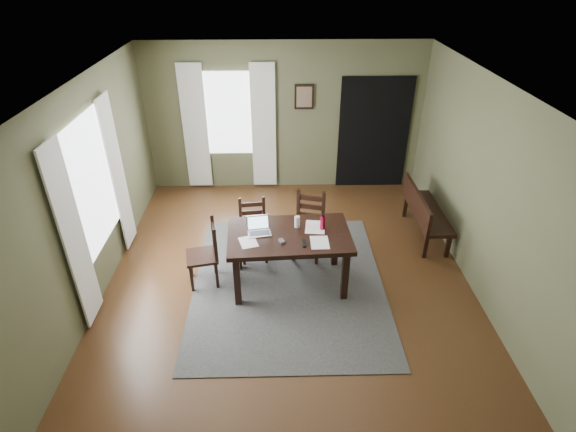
{
  "coord_description": "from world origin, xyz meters",
  "views": [
    {
      "loc": [
        -0.13,
        -4.89,
        4.0
      ],
      "look_at": [
        0.0,
        0.3,
        0.9
      ],
      "focal_mm": 28.0,
      "sensor_mm": 36.0,
      "label": 1
    }
  ],
  "objects_px": {
    "laptop": "(259,228)",
    "chair_back_left": "(253,230)",
    "chair_back_right": "(309,226)",
    "dining_table": "(289,240)",
    "chair_end": "(206,254)",
    "water_bottle": "(323,222)",
    "bench": "(423,210)"
  },
  "relations": [
    {
      "from": "chair_back_right",
      "to": "water_bottle",
      "type": "height_order",
      "value": "water_bottle"
    },
    {
      "from": "laptop",
      "to": "chair_back_left",
      "type": "bearing_deg",
      "value": 91.28
    },
    {
      "from": "chair_back_right",
      "to": "dining_table",
      "type": "bearing_deg",
      "value": -99.13
    },
    {
      "from": "dining_table",
      "to": "water_bottle",
      "type": "bearing_deg",
      "value": 10.69
    },
    {
      "from": "dining_table",
      "to": "chair_back_left",
      "type": "bearing_deg",
      "value": 124.52
    },
    {
      "from": "bench",
      "to": "laptop",
      "type": "distance_m",
      "value": 2.79
    },
    {
      "from": "laptop",
      "to": "water_bottle",
      "type": "bearing_deg",
      "value": -5.94
    },
    {
      "from": "dining_table",
      "to": "chair_back_left",
      "type": "relative_size",
      "value": 1.8
    },
    {
      "from": "chair_end",
      "to": "laptop",
      "type": "distance_m",
      "value": 0.83
    },
    {
      "from": "dining_table",
      "to": "chair_back_right",
      "type": "bearing_deg",
      "value": 62.93
    },
    {
      "from": "chair_back_left",
      "to": "chair_end",
      "type": "bearing_deg",
      "value": -142.31
    },
    {
      "from": "chair_back_right",
      "to": "bench",
      "type": "height_order",
      "value": "chair_back_right"
    },
    {
      "from": "chair_back_left",
      "to": "bench",
      "type": "distance_m",
      "value": 2.69
    },
    {
      "from": "chair_back_left",
      "to": "bench",
      "type": "xyz_separation_m",
      "value": [
        2.65,
        0.5,
        0.02
      ]
    },
    {
      "from": "chair_end",
      "to": "chair_back_left",
      "type": "distance_m",
      "value": 0.86
    },
    {
      "from": "chair_back_left",
      "to": "water_bottle",
      "type": "height_order",
      "value": "water_bottle"
    },
    {
      "from": "dining_table",
      "to": "chair_back_left",
      "type": "height_order",
      "value": "chair_back_left"
    },
    {
      "from": "dining_table",
      "to": "laptop",
      "type": "height_order",
      "value": "laptop"
    },
    {
      "from": "bench",
      "to": "water_bottle",
      "type": "bearing_deg",
      "value": 121.62
    },
    {
      "from": "chair_end",
      "to": "laptop",
      "type": "height_order",
      "value": "laptop"
    },
    {
      "from": "dining_table",
      "to": "chair_end",
      "type": "distance_m",
      "value": 1.15
    },
    {
      "from": "water_bottle",
      "to": "bench",
      "type": "bearing_deg",
      "value": 31.62
    },
    {
      "from": "chair_back_left",
      "to": "chair_back_right",
      "type": "xyz_separation_m",
      "value": [
        0.81,
        0.03,
        0.04
      ]
    },
    {
      "from": "chair_back_left",
      "to": "chair_back_right",
      "type": "bearing_deg",
      "value": -4.11
    },
    {
      "from": "chair_end",
      "to": "bench",
      "type": "bearing_deg",
      "value": 97.1
    },
    {
      "from": "chair_end",
      "to": "water_bottle",
      "type": "height_order",
      "value": "water_bottle"
    },
    {
      "from": "chair_end",
      "to": "bench",
      "type": "height_order",
      "value": "chair_end"
    },
    {
      "from": "chair_back_right",
      "to": "chair_back_left",
      "type": "bearing_deg",
      "value": -163.04
    },
    {
      "from": "chair_end",
      "to": "laptop",
      "type": "xyz_separation_m",
      "value": [
        0.73,
        0.0,
        0.4
      ]
    },
    {
      "from": "chair_back_left",
      "to": "laptop",
      "type": "height_order",
      "value": "laptop"
    },
    {
      "from": "chair_back_right",
      "to": "laptop",
      "type": "distance_m",
      "value": 1.01
    },
    {
      "from": "bench",
      "to": "chair_end",
      "type": "bearing_deg",
      "value": 108.58
    }
  ]
}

